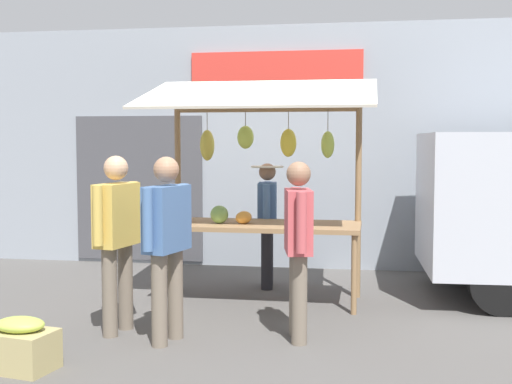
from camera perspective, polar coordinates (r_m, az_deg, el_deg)
ground_plane at (r=7.64m, az=0.38°, el=-9.22°), size 40.00×40.00×0.00m
street_backdrop at (r=9.61m, az=2.24°, el=3.78°), size 9.00×0.30×3.40m
market_stall at (r=7.46m, az=0.26°, el=2.40°), size 2.50×1.46×2.50m
vendor_with_sunhat at (r=8.23m, az=0.96°, el=-2.01°), size 0.39×0.66×1.52m
shopper_with_ponytail at (r=6.05m, az=3.58°, el=-3.89°), size 0.31×0.68×1.61m
shopper_in_grey_tee at (r=6.39m, az=-11.65°, el=-3.23°), size 0.31×0.69×1.65m
shopper_in_striped_shirt at (r=6.02m, az=-7.52°, el=-3.65°), size 0.33×0.69×1.65m
produce_crate_near at (r=5.72m, az=-19.23°, el=-12.14°), size 0.58×0.46×0.42m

